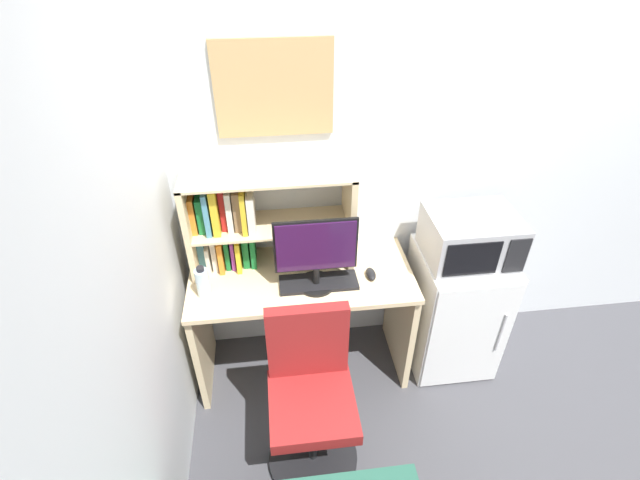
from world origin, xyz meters
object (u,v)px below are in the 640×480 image
(hutch_bookshelf, at_px, (245,219))
(wall_corkboard, at_px, (274,89))
(water_bottle, at_px, (203,283))
(mini_fridge, at_px, (454,309))
(monitor, at_px, (316,251))
(keyboard, at_px, (319,283))
(computer_mouse, at_px, (371,274))
(desk_chair, at_px, (311,403))
(microwave, at_px, (471,237))

(hutch_bookshelf, bearing_deg, wall_corkboard, 30.33)
(water_bottle, bearing_deg, mini_fridge, 3.37)
(monitor, distance_m, wall_corkboard, 0.82)
(hutch_bookshelf, relative_size, keyboard, 2.10)
(keyboard, relative_size, wall_corkboard, 0.74)
(computer_mouse, bearing_deg, desk_chair, -126.83)
(microwave, bearing_deg, desk_chair, -148.99)
(keyboard, height_order, wall_corkboard, wall_corkboard)
(desk_chair, relative_size, wall_corkboard, 1.66)
(water_bottle, bearing_deg, keyboard, 1.37)
(keyboard, bearing_deg, desk_chair, -101.15)
(microwave, relative_size, desk_chair, 0.51)
(mini_fridge, bearing_deg, keyboard, -175.22)
(mini_fridge, xyz_separation_m, wall_corkboard, (-1.01, 0.28, 1.29))
(mini_fridge, xyz_separation_m, desk_chair, (-0.94, -0.56, 0.02))
(keyboard, bearing_deg, mini_fridge, 4.78)
(hutch_bookshelf, xyz_separation_m, water_bottle, (-0.23, -0.25, -0.21))
(computer_mouse, bearing_deg, microwave, 4.92)
(computer_mouse, bearing_deg, keyboard, -174.90)
(keyboard, bearing_deg, water_bottle, -178.63)
(computer_mouse, distance_m, microwave, 0.58)
(monitor, xyz_separation_m, keyboard, (0.01, 0.00, -0.21))
(microwave, height_order, desk_chair, microwave)
(desk_chair, bearing_deg, mini_fridge, 30.87)
(monitor, xyz_separation_m, microwave, (0.86, 0.08, -0.04))
(water_bottle, distance_m, microwave, 1.45)
(keyboard, distance_m, computer_mouse, 0.29)
(computer_mouse, bearing_deg, mini_fridge, 4.61)
(monitor, distance_m, keyboard, 0.22)
(monitor, distance_m, water_bottle, 0.60)
(computer_mouse, bearing_deg, monitor, -174.29)
(wall_corkboard, bearing_deg, keyboard, -64.47)
(hutch_bookshelf, height_order, microwave, hutch_bookshelf)
(computer_mouse, relative_size, wall_corkboard, 0.18)
(computer_mouse, xyz_separation_m, water_bottle, (-0.89, -0.04, 0.07))
(hutch_bookshelf, bearing_deg, keyboard, -32.93)
(computer_mouse, xyz_separation_m, microwave, (0.55, 0.05, 0.17))
(water_bottle, height_order, microwave, microwave)
(keyboard, relative_size, computer_mouse, 4.07)
(computer_mouse, xyz_separation_m, mini_fridge, (0.55, 0.04, -0.37))
(microwave, bearing_deg, hutch_bookshelf, 172.25)
(hutch_bookshelf, relative_size, microwave, 1.84)
(microwave, bearing_deg, monitor, -174.80)
(desk_chair, height_order, wall_corkboard, wall_corkboard)
(monitor, bearing_deg, hutch_bookshelf, 145.56)
(water_bottle, distance_m, wall_corkboard, 1.03)
(keyboard, xyz_separation_m, microwave, (0.84, 0.07, 0.18))
(wall_corkboard, bearing_deg, water_bottle, -139.26)
(water_bottle, height_order, mini_fridge, water_bottle)
(monitor, height_order, wall_corkboard, wall_corkboard)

